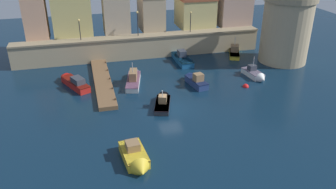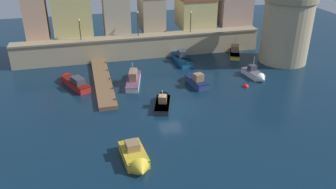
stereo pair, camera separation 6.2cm
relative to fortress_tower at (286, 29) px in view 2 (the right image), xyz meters
name	(u,v)px [view 2 (the right image)]	position (x,y,z in m)	size (l,w,h in m)	color
ground_plane	(171,108)	(-20.03, -10.43, -4.91)	(98.15, 98.15, 0.00)	#0C2338
quay_wall	(142,46)	(-20.03, 6.94, -3.18)	(37.55, 2.32, 3.43)	tan
old_town_backdrop	(140,7)	(-19.51, 10.51, 2.05)	(35.46, 6.05, 9.31)	tan
fortress_tower	(286,29)	(0.00, 0.00, 0.00)	(7.46, 7.46, 9.71)	tan
pier_dock	(103,82)	(-26.76, -1.68, -4.67)	(2.12, 15.21, 0.70)	brown
quay_lamp_0	(80,26)	(-28.90, 6.94, 0.56)	(0.32, 0.32, 3.01)	black
quay_lamp_1	(138,20)	(-20.49, 6.94, 0.94)	(0.32, 0.32, 3.66)	black
quay_lamp_2	(191,18)	(-12.27, 6.94, 0.66)	(0.32, 0.32, 3.19)	black
moored_boat_0	(136,159)	(-25.45, -19.31, -4.40)	(2.29, 4.87, 2.01)	gold
moored_boat_1	(255,75)	(-6.89, -4.89, -4.45)	(1.96, 4.50, 3.06)	white
moored_boat_2	(163,101)	(-20.58, -9.13, -4.54)	(3.02, 5.38, 2.69)	#333338
moored_boat_3	(134,78)	(-22.78, -2.08, -4.37)	(3.05, 7.07, 3.45)	white
moored_boat_4	(234,50)	(-5.49, 4.97, -4.43)	(3.74, 6.33, 3.31)	gold
moored_boat_5	(73,81)	(-30.42, -1.42, -4.36)	(4.13, 6.69, 1.78)	red
moored_boat_6	(180,56)	(-14.63, 4.29, -4.40)	(1.98, 7.19, 2.17)	#195689
moored_boat_7	(195,80)	(-15.39, -4.79, -4.35)	(2.23, 5.01, 2.00)	navy
mooring_buoy_0	(246,87)	(-9.40, -7.27, -4.91)	(0.78, 0.78, 0.78)	red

